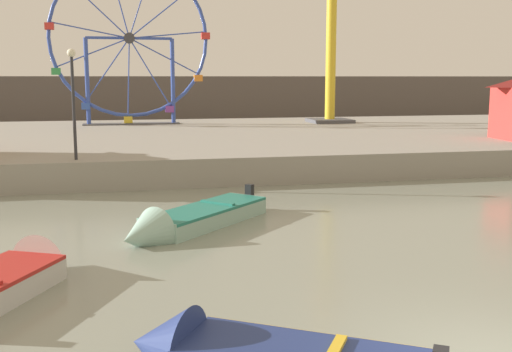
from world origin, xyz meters
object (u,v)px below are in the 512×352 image
Objects in this scene: motorboat_seafoam at (185,221)px; ferris_wheel_blue_frame at (129,41)px; drop_tower_yellow_tower at (332,15)px; motorboat_pale_grey at (12,276)px; promenade_lamp_near at (73,88)px.

ferris_wheel_blue_frame is (-0.87, 25.53, 6.38)m from motorboat_seafoam.
drop_tower_yellow_tower reaches higher than motorboat_seafoam.
motorboat_pale_grey is 0.40× the size of ferris_wheel_blue_frame.
promenade_lamp_near is (-3.40, 7.55, 3.61)m from motorboat_seafoam.
promenade_lamp_near is (-2.53, -17.98, -2.77)m from ferris_wheel_blue_frame.
motorboat_pale_grey reaches higher than motorboat_seafoam.
ferris_wheel_blue_frame is 0.74× the size of drop_tower_yellow_tower.
motorboat_pale_grey is at bearing 0.67° from motorboat_seafoam.
drop_tower_yellow_tower reaches higher than promenade_lamp_near.
motorboat_pale_grey is at bearing -120.53° from drop_tower_yellow_tower.
motorboat_seafoam is at bearing -17.18° from motorboat_pale_grey.
promenade_lamp_near is (-16.22, -16.84, -4.66)m from drop_tower_yellow_tower.
drop_tower_yellow_tower is 3.52× the size of promenade_lamp_near.
motorboat_seafoam is 9.04m from promenade_lamp_near.
motorboat_pale_grey is at bearing -92.86° from promenade_lamp_near.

